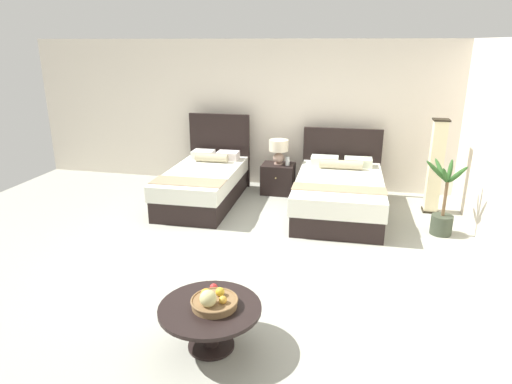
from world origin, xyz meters
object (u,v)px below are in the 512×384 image
object	(u,v)px
nightstand	(278,179)
table_lamp	(279,149)
bed_near_window	(204,183)
potted_palm	(443,212)
bed_near_corner	(339,193)
loose_apple	(214,287)
fruit_bowl	(213,301)
coffee_table	(210,316)
vase	(287,161)
floor_lamp_corner	(435,167)

from	to	relation	value
nightstand	table_lamp	size ratio (longest dim) A/B	1.30
bed_near_window	potted_palm	xyz separation A→B (m)	(3.71, -0.56, -0.00)
bed_near_corner	potted_palm	bearing A→B (deg)	-20.71
nightstand	potted_palm	distance (m)	2.88
bed_near_window	loose_apple	distance (m)	3.64
nightstand	loose_apple	distance (m)	4.15
bed_near_window	potted_palm	distance (m)	3.75
nightstand	table_lamp	bearing A→B (deg)	90.00
table_lamp	potted_palm	distance (m)	2.93
nightstand	fruit_bowl	distance (m)	4.41
bed_near_corner	potted_palm	world-z (taller)	bed_near_corner
bed_near_corner	coffee_table	world-z (taller)	bed_near_corner
vase	bed_near_window	bearing A→B (deg)	-151.95
coffee_table	loose_apple	xyz separation A→B (m)	(-0.05, 0.26, 0.13)
vase	coffee_table	world-z (taller)	vase
bed_near_corner	nightstand	xyz separation A→B (m)	(-1.11, 0.74, -0.06)
bed_near_corner	vase	size ratio (longest dim) A/B	14.91
table_lamp	vase	world-z (taller)	table_lamp
loose_apple	vase	bearing A→B (deg)	89.46
bed_near_corner	table_lamp	xyz separation A→B (m)	(-1.11, 0.76, 0.49)
bed_near_window	bed_near_corner	bearing A→B (deg)	-0.19
bed_near_window	vase	distance (m)	1.50
coffee_table	vase	bearing A→B (deg)	90.09
nightstand	vase	world-z (taller)	vase
bed_near_window	potted_palm	size ratio (longest dim) A/B	2.02
bed_near_window	fruit_bowl	bearing A→B (deg)	-69.86
loose_apple	potted_palm	size ratio (longest dim) A/B	0.07
nightstand	coffee_table	world-z (taller)	nightstand
fruit_bowl	floor_lamp_corner	world-z (taller)	floor_lamp_corner
table_lamp	potted_palm	xyz separation A→B (m)	(2.57, -1.31, -0.48)
bed_near_window	table_lamp	size ratio (longest dim) A/B	5.00
vase	coffee_table	size ratio (longest dim) A/B	0.17
bed_near_corner	coffee_table	bearing A→B (deg)	-104.32
bed_near_window	bed_near_corner	distance (m)	2.24
nightstand	fruit_bowl	xyz separation A→B (m)	(0.21, -4.40, 0.20)
bed_near_corner	table_lamp	bearing A→B (deg)	145.55
fruit_bowl	loose_apple	world-z (taller)	fruit_bowl
coffee_table	potted_palm	world-z (taller)	potted_palm
loose_apple	floor_lamp_corner	world-z (taller)	floor_lamp_corner
fruit_bowl	bed_near_corner	bearing A→B (deg)	76.18
bed_near_window	nightstand	size ratio (longest dim) A/B	3.83
bed_near_window	loose_apple	world-z (taller)	bed_near_window
fruit_bowl	floor_lamp_corner	bearing A→B (deg)	59.75
table_lamp	fruit_bowl	xyz separation A→B (m)	(0.21, -4.42, -0.34)
bed_near_corner	potted_palm	distance (m)	1.56
fruit_bowl	potted_palm	size ratio (longest dim) A/B	0.39
bed_near_corner	potted_palm	size ratio (longest dim) A/B	2.09
table_lamp	potted_palm	world-z (taller)	potted_palm
vase	coffee_table	xyz separation A→B (m)	(0.01, -4.36, -0.29)
fruit_bowl	coffee_table	bearing A→B (deg)	177.83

